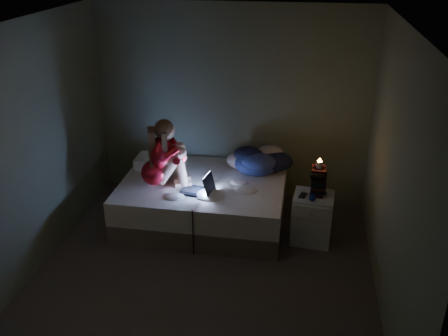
% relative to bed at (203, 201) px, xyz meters
% --- Properties ---
extents(floor, '(3.60, 3.80, 0.02)m').
position_rel_bed_xyz_m(floor, '(0.23, -1.10, -0.29)').
color(floor, '#3C3330').
rests_on(floor, ground).
extents(ceiling, '(3.60, 3.80, 0.02)m').
position_rel_bed_xyz_m(ceiling, '(0.23, -1.10, 2.33)').
color(ceiling, silver).
rests_on(ceiling, ground).
extents(wall_back, '(3.60, 0.02, 2.60)m').
position_rel_bed_xyz_m(wall_back, '(0.23, 0.81, 1.02)').
color(wall_back, '#5B644B').
rests_on(wall_back, ground).
extents(wall_front, '(3.60, 0.02, 2.60)m').
position_rel_bed_xyz_m(wall_front, '(0.23, -3.01, 1.02)').
color(wall_front, '#5B644B').
rests_on(wall_front, ground).
extents(wall_left, '(0.02, 3.80, 2.60)m').
position_rel_bed_xyz_m(wall_left, '(-1.58, -1.10, 1.02)').
color(wall_left, '#5B644B').
rests_on(wall_left, ground).
extents(wall_right, '(0.02, 3.80, 2.60)m').
position_rel_bed_xyz_m(wall_right, '(2.04, -1.10, 1.02)').
color(wall_right, '#5B644B').
rests_on(wall_right, ground).
extents(bed, '(2.00, 1.50, 0.55)m').
position_rel_bed_xyz_m(bed, '(0.00, 0.00, 0.00)').
color(bed, beige).
rests_on(bed, ground).
extents(pillow, '(0.49, 0.35, 0.14)m').
position_rel_bed_xyz_m(pillow, '(-0.70, 0.32, 0.35)').
color(pillow, white).
rests_on(pillow, bed).
extents(woman, '(0.61, 0.50, 0.84)m').
position_rel_bed_xyz_m(woman, '(-0.54, -0.21, 0.70)').
color(woman, '#A3131B').
rests_on(woman, bed).
extents(laptop, '(0.42, 0.33, 0.27)m').
position_rel_bed_xyz_m(laptop, '(-0.02, -0.30, 0.41)').
color(laptop, black).
rests_on(laptop, bed).
extents(clothes_pile, '(0.63, 0.52, 0.36)m').
position_rel_bed_xyz_m(clothes_pile, '(0.62, 0.38, 0.46)').
color(clothes_pile, navy).
rests_on(clothes_pile, bed).
extents(nightstand, '(0.49, 0.44, 0.60)m').
position_rel_bed_xyz_m(nightstand, '(1.36, -0.25, 0.03)').
color(nightstand, silver).
rests_on(nightstand, ground).
extents(book_stack, '(0.19, 0.25, 0.33)m').
position_rel_bed_xyz_m(book_stack, '(1.39, -0.21, 0.49)').
color(book_stack, black).
rests_on(book_stack, nightstand).
extents(candle, '(0.07, 0.07, 0.08)m').
position_rel_bed_xyz_m(candle, '(1.39, -0.21, 0.70)').
color(candle, beige).
rests_on(candle, book_stack).
extents(phone, '(0.10, 0.15, 0.01)m').
position_rel_bed_xyz_m(phone, '(1.23, -0.29, 0.33)').
color(phone, black).
rests_on(phone, nightstand).
extents(blue_orb, '(0.08, 0.08, 0.08)m').
position_rel_bed_xyz_m(blue_orb, '(1.35, -0.39, 0.37)').
color(blue_orb, navy).
rests_on(blue_orb, nightstand).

